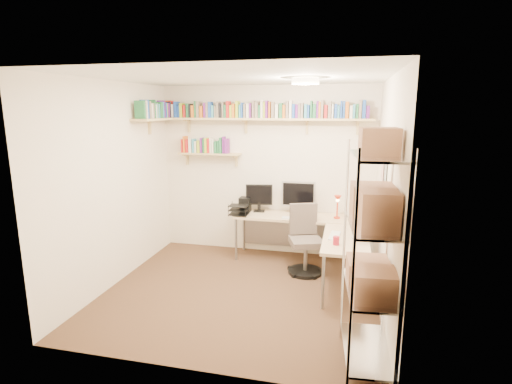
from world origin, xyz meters
TOP-DOWN VIEW (x-y plane):
  - ground at (0.00, 0.00)m, footprint 3.20×3.20m
  - room_shell at (0.00, 0.00)m, footprint 3.24×3.04m
  - wall_shelves at (-0.43, 1.29)m, footprint 3.12×1.09m
  - corner_desk at (0.56, 0.99)m, footprint 1.92×1.71m
  - office_chair at (0.68, 0.80)m, footprint 0.52×0.52m
  - wire_rack at (1.42, -1.09)m, footprint 0.48×0.86m

SIDE VIEW (x-z plane):
  - ground at x=0.00m, z-range 0.00..0.00m
  - office_chair at x=0.68m, z-range -0.07..0.85m
  - corner_desk at x=0.56m, z-range 0.08..1.22m
  - wire_rack at x=1.42m, z-range 0.18..2.21m
  - room_shell at x=0.00m, z-range 0.29..2.81m
  - wall_shelves at x=-0.43m, z-range 1.63..2.43m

